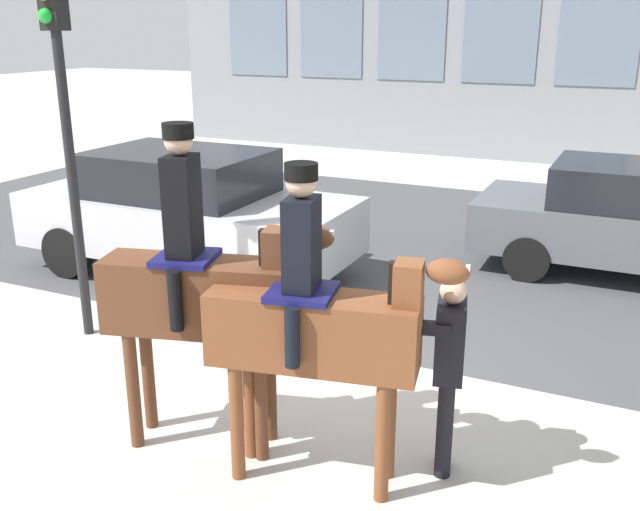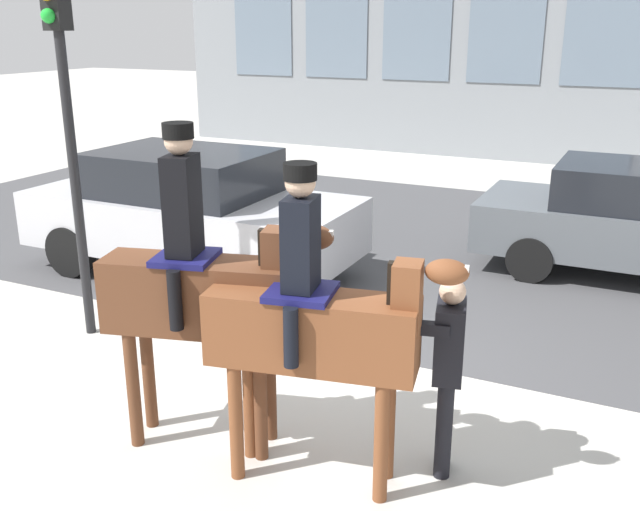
{
  "view_description": "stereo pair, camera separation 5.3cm",
  "coord_description": "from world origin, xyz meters",
  "px_view_note": "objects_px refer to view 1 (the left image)",
  "views": [
    {
      "loc": [
        2.7,
        -6.08,
        3.45
      ],
      "look_at": [
        0.31,
        -1.0,
        1.62
      ],
      "focal_mm": 40.0,
      "sensor_mm": 36.0,
      "label": 1
    },
    {
      "loc": [
        2.74,
        -6.05,
        3.45
      ],
      "look_at": [
        0.31,
        -1.0,
        1.62
      ],
      "focal_mm": 40.0,
      "sensor_mm": 36.0,
      "label": 2
    }
  ],
  "objects_px": {
    "mounted_horse_lead": "(200,288)",
    "street_car_near_lane": "(187,211)",
    "traffic_light": "(62,94)",
    "pedestrian_bystander": "(447,361)",
    "mounted_horse_companion": "(317,324)"
  },
  "relations": [
    {
      "from": "mounted_horse_companion",
      "to": "street_car_near_lane",
      "type": "distance_m",
      "value": 5.31
    },
    {
      "from": "mounted_horse_companion",
      "to": "traffic_light",
      "type": "distance_m",
      "value": 4.11
    },
    {
      "from": "mounted_horse_lead",
      "to": "pedestrian_bystander",
      "type": "bearing_deg",
      "value": -1.83
    },
    {
      "from": "mounted_horse_lead",
      "to": "street_car_near_lane",
      "type": "relative_size",
      "value": 0.58
    },
    {
      "from": "mounted_horse_lead",
      "to": "pedestrian_bystander",
      "type": "relative_size",
      "value": 1.66
    },
    {
      "from": "pedestrian_bystander",
      "to": "street_car_near_lane",
      "type": "distance_m",
      "value": 5.64
    },
    {
      "from": "mounted_horse_companion",
      "to": "street_car_near_lane",
      "type": "xyz_separation_m",
      "value": [
        -3.8,
        3.68,
        -0.42
      ]
    },
    {
      "from": "mounted_horse_lead",
      "to": "street_car_near_lane",
      "type": "bearing_deg",
      "value": 111.89
    },
    {
      "from": "street_car_near_lane",
      "to": "mounted_horse_companion",
      "type": "bearing_deg",
      "value": -44.12
    },
    {
      "from": "mounted_horse_companion",
      "to": "pedestrian_bystander",
      "type": "distance_m",
      "value": 1.07
    },
    {
      "from": "mounted_horse_companion",
      "to": "pedestrian_bystander",
      "type": "height_order",
      "value": "mounted_horse_companion"
    },
    {
      "from": "street_car_near_lane",
      "to": "traffic_light",
      "type": "relative_size",
      "value": 1.16
    },
    {
      "from": "mounted_horse_lead",
      "to": "mounted_horse_companion",
      "type": "bearing_deg",
      "value": -18.11
    },
    {
      "from": "pedestrian_bystander",
      "to": "traffic_light",
      "type": "distance_m",
      "value": 4.89
    },
    {
      "from": "pedestrian_bystander",
      "to": "mounted_horse_companion",
      "type": "bearing_deg",
      "value": 17.05
    }
  ]
}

